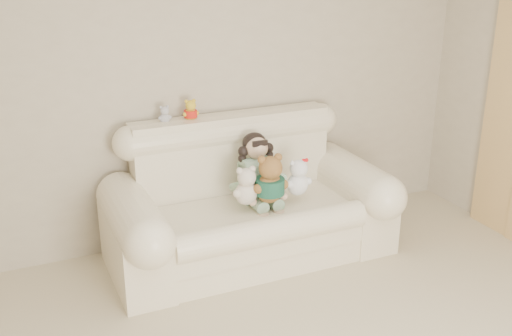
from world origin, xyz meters
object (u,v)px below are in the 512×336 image
object	(u,v)px
brown_teddy	(270,174)
seated_child	(256,167)
cream_teddy	(246,182)
white_cat	(298,173)
sofa	(250,193)

from	to	relation	value
brown_teddy	seated_child	bearing A→B (deg)	75.60
seated_child	cream_teddy	world-z (taller)	seated_child
seated_child	cream_teddy	bearing A→B (deg)	-137.53
brown_teddy	cream_teddy	distance (m)	0.18
seated_child	brown_teddy	size ratio (longest dim) A/B	1.25
cream_teddy	white_cat	bearing A→B (deg)	6.42
seated_child	white_cat	world-z (taller)	seated_child
seated_child	cream_teddy	size ratio (longest dim) A/B	1.59
sofa	seated_child	world-z (taller)	sofa
white_cat	seated_child	bearing A→B (deg)	133.71
white_cat	sofa	bearing A→B (deg)	152.87
seated_child	white_cat	size ratio (longest dim) A/B	1.59
sofa	brown_teddy	xyz separation A→B (m)	(0.08, -0.16, 0.20)
sofa	cream_teddy	xyz separation A→B (m)	(-0.09, -0.13, 0.15)
cream_teddy	sofa	bearing A→B (deg)	61.22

